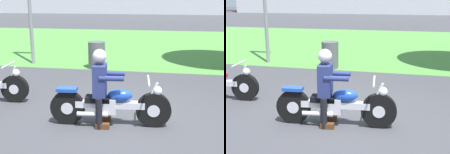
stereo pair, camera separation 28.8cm
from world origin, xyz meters
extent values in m
plane|color=#424247|center=(0.00, 0.00, 0.00)|extent=(120.00, 120.00, 0.00)
cube|color=#549342|center=(0.00, 9.94, 0.00)|extent=(60.00, 12.00, 0.01)
cylinder|color=black|center=(0.68, -0.04, 0.31)|extent=(0.63, 0.18, 0.63)
cylinder|color=silver|center=(0.68, -0.04, 0.31)|extent=(0.23, 0.16, 0.22)
cylinder|color=black|center=(-0.86, -0.18, 0.31)|extent=(0.63, 0.18, 0.63)
cylinder|color=silver|center=(-0.86, -0.18, 0.31)|extent=(0.23, 0.16, 0.22)
cube|color=silver|center=(-0.09, -0.11, 0.39)|extent=(1.25, 0.25, 0.12)
cube|color=silver|center=(-0.14, -0.11, 0.37)|extent=(0.34, 0.27, 0.28)
ellipsoid|color=#1E47B2|center=(0.09, -0.09, 0.57)|extent=(0.46, 0.28, 0.22)
cube|color=black|center=(-0.31, -0.13, 0.49)|extent=(0.46, 0.28, 0.10)
cube|color=#1E47B2|center=(-0.86, -0.18, 0.66)|extent=(0.38, 0.23, 0.06)
cylinder|color=silver|center=(0.63, -0.04, 0.56)|extent=(0.26, 0.07, 0.53)
cylinder|color=silver|center=(0.58, -0.05, 0.85)|extent=(0.10, 0.66, 0.04)
sphere|color=white|center=(0.74, -0.03, 0.67)|extent=(0.16, 0.16, 0.16)
cylinder|color=silver|center=(-0.38, -0.27, 0.25)|extent=(0.56, 0.13, 0.08)
cylinder|color=black|center=(-0.29, 0.06, 0.28)|extent=(0.12, 0.12, 0.56)
cube|color=#593319|center=(-0.23, 0.06, 0.05)|extent=(0.25, 0.12, 0.10)
cylinder|color=black|center=(-0.26, -0.30, 0.28)|extent=(0.12, 0.12, 0.56)
cube|color=#593319|center=(-0.20, -0.30, 0.05)|extent=(0.25, 0.12, 0.10)
cube|color=navy|center=(-0.27, -0.12, 0.84)|extent=(0.25, 0.40, 0.56)
cylinder|color=navy|center=(-0.07, 0.07, 0.92)|extent=(0.43, 0.13, 0.09)
cylinder|color=navy|center=(-0.04, -0.27, 0.92)|extent=(0.43, 0.13, 0.09)
sphere|color=#996B4C|center=(-0.27, -0.12, 1.24)|extent=(0.20, 0.20, 0.20)
sphere|color=silver|center=(-0.27, -0.12, 1.27)|extent=(0.24, 0.24, 0.24)
cylinder|color=black|center=(-2.38, 0.74, 0.30)|extent=(0.62, 0.17, 0.61)
cylinder|color=silver|center=(-2.38, 0.74, 0.30)|extent=(0.22, 0.16, 0.21)
cylinder|color=silver|center=(-2.43, 0.74, 0.55)|extent=(0.26, 0.07, 0.53)
cylinder|color=silver|center=(-2.48, 0.73, 0.84)|extent=(0.10, 0.66, 0.04)
sphere|color=white|center=(-2.32, 0.75, 0.66)|extent=(0.16, 0.16, 0.16)
cylinder|color=#595E5B|center=(-1.32, 4.21, 0.43)|extent=(0.54, 0.54, 0.87)
camera|label=1|loc=(0.81, -5.02, 2.25)|focal=47.54mm
camera|label=2|loc=(1.09, -4.96, 2.25)|focal=47.54mm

